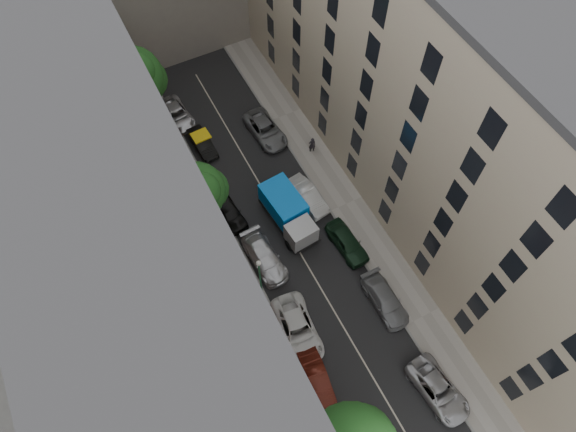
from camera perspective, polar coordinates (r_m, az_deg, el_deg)
ground at (r=41.49m, az=-0.08°, el=-1.68°), size 120.00×120.00×0.00m
road_surface at (r=41.48m, az=-0.08°, el=-1.67°), size 8.00×44.00×0.02m
sidewalk_left at (r=40.57m, az=-7.04°, el=-4.71°), size 3.00×44.00×0.15m
sidewalk_right at (r=42.97m, az=6.46°, el=1.31°), size 3.00×44.00×0.15m
building_left at (r=31.87m, az=-18.00°, el=-0.77°), size 8.00×44.00×20.00m
building_right at (r=37.64m, az=15.36°, el=12.58°), size 8.00×44.00×20.00m
tarp_truck at (r=40.63m, az=0.03°, el=0.42°), size 2.81×6.06×2.72m
car_left_1 at (r=36.62m, az=3.17°, el=-17.49°), size 1.90×4.26×1.36m
car_left_2 at (r=37.43m, az=1.08°, el=-12.40°), size 3.07×5.65×1.50m
car_left_3 at (r=39.62m, az=-2.62°, el=-4.63°), size 2.33×5.14×1.46m
car_left_4 at (r=41.84m, az=-6.61°, el=0.47°), size 2.07×4.33×1.43m
car_left_5 at (r=46.34m, az=-9.49°, el=7.99°), size 1.62×4.00×1.29m
car_left_6 at (r=48.99m, az=-12.25°, el=11.01°), size 2.56×4.79×1.28m
car_right_0 at (r=37.77m, az=16.36°, el=-18.04°), size 2.71×5.12×1.37m
car_right_1 at (r=38.90m, az=10.74°, el=-9.16°), size 1.93×4.70×1.36m
car_right_2 at (r=40.42m, az=6.58°, el=-2.92°), size 2.02×4.47×1.49m
car_right_3 at (r=42.40m, az=2.16°, el=2.24°), size 2.16×4.57×1.45m
car_right_4 at (r=46.65m, az=-2.54°, el=9.56°), size 2.69×5.25×1.42m
tree_mid at (r=37.56m, az=-9.91°, el=2.55°), size 4.71×4.34×7.71m
tree_far at (r=44.47m, az=-16.61°, el=14.42°), size 5.15×4.86×9.22m
lamp_post at (r=35.69m, az=-3.15°, el=-6.62°), size 0.36×0.36×5.75m
pedestrian at (r=45.21m, az=2.70°, el=7.92°), size 0.70×0.56×1.69m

